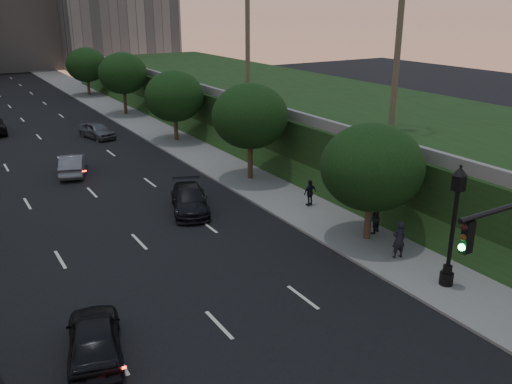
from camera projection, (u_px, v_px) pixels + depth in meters
road_surface at (67, 166)px, 41.15m from camera, size 16.00×140.00×0.02m
sidewalk_right at (190, 148)px, 46.13m from camera, size 4.50×140.00×0.15m
embankment at (315, 115)px, 49.62m from camera, size 18.00×90.00×4.00m
parapet_wall at (234, 98)px, 44.69m from camera, size 0.35×90.00×0.70m
tree_right_a at (372, 167)px, 27.11m from camera, size 5.20×5.20×6.24m
tree_right_b at (250, 116)px, 36.62m from camera, size 5.20×5.20×6.74m
tree_right_c at (174, 96)px, 47.26m from camera, size 5.20×5.20×6.24m
tree_right_d at (123, 73)px, 58.39m from camera, size 5.20×5.20×6.74m
tree_right_e at (86, 65)px, 70.65m from camera, size 5.20×5.20×6.24m
street_lamp at (452, 232)px, 22.93m from camera, size 0.64×0.64×5.62m
sedan_near_left at (94, 338)px, 18.90m from camera, size 2.92×4.90×1.56m
sedan_mid_left at (73, 164)px, 39.07m from camera, size 2.90×4.82×1.50m
sedan_near_right at (190, 200)px, 32.19m from camera, size 3.59×5.41×1.46m
sedan_far_right at (97, 130)px, 49.44m from camera, size 2.77×4.63×1.48m
pedestrian_a at (399, 239)px, 25.92m from camera, size 0.77×0.59×1.90m
pedestrian_b at (373, 217)px, 28.74m from camera, size 1.03×0.91×1.77m
pedestrian_c at (310, 193)px, 32.67m from camera, size 0.98×0.49×1.61m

